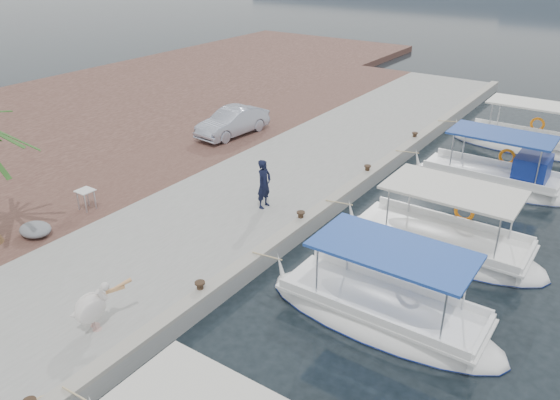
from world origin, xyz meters
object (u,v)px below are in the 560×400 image
at_px(fishing_caique_d, 492,182).
at_px(fisherman, 264,184).
at_px(fishing_caique_e, 523,146).
at_px(parked_car, 233,122).
at_px(pelican, 92,307).
at_px(fishing_caique_b, 381,316).
at_px(fishing_caique_c, 440,247).

distance_m(fishing_caique_d, fisherman, 9.64).
relative_size(fishing_caique_e, parked_car, 1.70).
height_order(fisherman, parked_car, fisherman).
bearing_deg(fisherman, fishing_caique_d, -38.90).
relative_size(fishing_caique_d, parked_car, 1.65).
bearing_deg(fishing_caique_d, fishing_caique_e, 90.16).
bearing_deg(fishing_caique_e, parked_car, -147.85).
xyz_separation_m(fishing_caique_d, parked_car, (-11.76, -2.05, 0.95)).
bearing_deg(fisherman, parked_car, 46.08).
bearing_deg(pelican, fishing_caique_d, 70.48).
xyz_separation_m(fishing_caique_e, fisherman, (-5.89, -12.86, 1.25)).
xyz_separation_m(fishing_caique_b, parked_car, (-11.72, 8.39, 1.02)).
xyz_separation_m(fishing_caique_c, parked_car, (-11.76, 4.06, 1.02)).
bearing_deg(fishing_caique_d, pelican, -109.52).
xyz_separation_m(fishing_caique_b, pelican, (-5.37, -4.80, 0.98)).
bearing_deg(fisherman, fishing_caique_c, -77.31).
height_order(fishing_caique_e, pelican, fishing_caique_e).
relative_size(fishing_caique_c, fisherman, 3.82).
height_order(fishing_caique_d, fisherman, fisherman).
distance_m(fisherman, parked_car, 8.02).
distance_m(pelican, parked_car, 14.64).
xyz_separation_m(fishing_caique_e, parked_car, (-11.74, -7.38, 1.02)).
relative_size(fishing_caique_c, fishing_caique_d, 1.04).
xyz_separation_m(fishing_caique_b, fisherman, (-5.88, 2.91, 1.25)).
relative_size(fishing_caique_b, fishing_caique_d, 1.02).
xyz_separation_m(fishing_caique_d, fishing_caique_e, (-0.01, 5.33, -0.07)).
distance_m(fishing_caique_e, pelican, 21.29).
xyz_separation_m(fishing_caique_b, fishing_caique_c, (0.04, 4.33, -0.00)).
bearing_deg(fishing_caique_e, fishing_caique_d, -89.84).
bearing_deg(fishing_caique_c, pelican, -120.66).
xyz_separation_m(fishing_caique_e, pelican, (-5.39, -20.57, 0.98)).
height_order(fishing_caique_b, fishing_caique_c, same).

